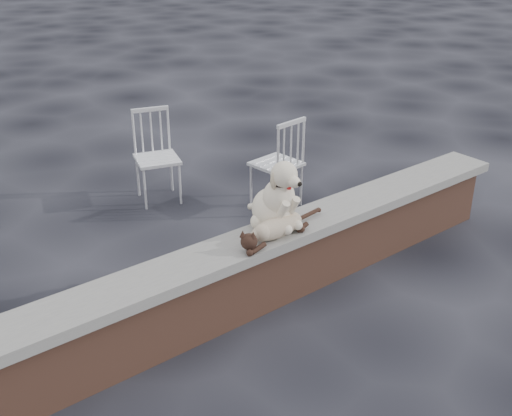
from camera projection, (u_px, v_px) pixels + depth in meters
ground at (208, 326)px, 4.53m from camera, size 60.00×60.00×0.00m
brick_wall at (207, 297)px, 4.42m from camera, size 6.00×0.30×0.50m
capstone at (205, 262)px, 4.30m from camera, size 6.20×0.40×0.08m
dog at (272, 192)px, 4.57m from camera, size 0.41×0.52×0.57m
cat at (277, 226)px, 4.51m from camera, size 1.06×0.33×0.18m
chair_c at (276, 162)px, 6.19m from camera, size 0.62×0.62×0.94m
chair_d at (157, 157)px, 6.31m from camera, size 0.70×0.70×0.94m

